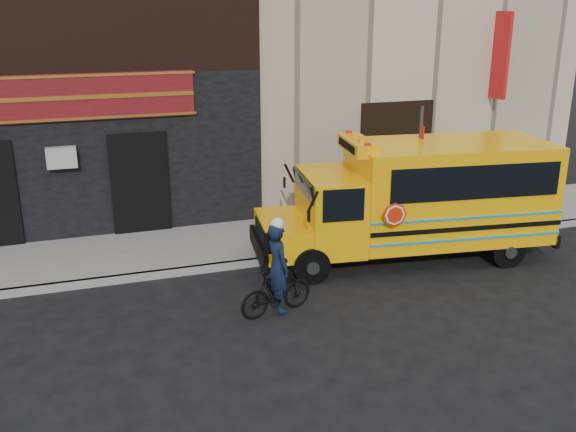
# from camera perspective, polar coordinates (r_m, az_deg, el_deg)

# --- Properties ---
(ground) EXTENTS (120.00, 120.00, 0.00)m
(ground) POSITION_cam_1_polar(r_m,az_deg,el_deg) (12.93, 4.37, -8.12)
(ground) COLOR black
(ground) RESTS_ON ground
(curb) EXTENTS (40.00, 0.20, 0.15)m
(curb) POSITION_cam_1_polar(r_m,az_deg,el_deg) (15.12, 0.62, -3.70)
(curb) COLOR gray
(curb) RESTS_ON ground
(sidewalk) EXTENTS (40.00, 3.00, 0.15)m
(sidewalk) POSITION_cam_1_polar(r_m,az_deg,el_deg) (16.45, -1.06, -1.83)
(sidewalk) COLOR slate
(sidewalk) RESTS_ON ground
(school_bus) EXTENTS (7.10, 2.93, 2.92)m
(school_bus) POSITION_cam_1_polar(r_m,az_deg,el_deg) (15.17, 11.76, 1.73)
(school_bus) COLOR black
(school_bus) RESTS_ON ground
(sign_pole) EXTENTS (0.10, 0.30, 3.49)m
(sign_pole) POSITION_cam_1_polar(r_m,az_deg,el_deg) (15.71, 11.50, 3.83)
(sign_pole) COLOR #3C433D
(sign_pole) RESTS_ON ground
(bicycle) EXTENTS (1.63, 0.81, 0.94)m
(bicycle) POSITION_cam_1_polar(r_m,az_deg,el_deg) (12.47, -1.06, -6.70)
(bicycle) COLOR black
(bicycle) RESTS_ON ground
(cyclist) EXTENTS (0.55, 0.72, 1.78)m
(cyclist) POSITION_cam_1_polar(r_m,az_deg,el_deg) (12.37, -0.93, -4.79)
(cyclist) COLOR black
(cyclist) RESTS_ON ground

